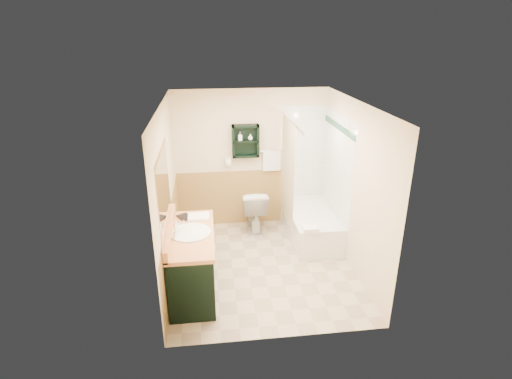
# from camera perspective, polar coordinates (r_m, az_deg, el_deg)

# --- Properties ---
(floor) EXTENTS (3.00, 3.00, 0.00)m
(floor) POSITION_cam_1_polar(r_m,az_deg,el_deg) (6.05, 0.92, -10.88)
(floor) COLOR #C0AD8C
(floor) RESTS_ON ground
(back_wall) EXTENTS (2.60, 0.04, 2.40)m
(back_wall) POSITION_cam_1_polar(r_m,az_deg,el_deg) (6.92, -0.75, 4.41)
(back_wall) COLOR #F4E9BF
(back_wall) RESTS_ON ground
(left_wall) EXTENTS (0.04, 3.00, 2.40)m
(left_wall) POSITION_cam_1_polar(r_m,az_deg,el_deg) (5.49, -12.79, -0.92)
(left_wall) COLOR #F4E9BF
(left_wall) RESTS_ON ground
(right_wall) EXTENTS (0.04, 3.00, 2.40)m
(right_wall) POSITION_cam_1_polar(r_m,az_deg,el_deg) (5.82, 13.97, 0.31)
(right_wall) COLOR #F4E9BF
(right_wall) RESTS_ON ground
(ceiling) EXTENTS (2.60, 3.00, 0.04)m
(ceiling) POSITION_cam_1_polar(r_m,az_deg,el_deg) (5.17, 1.08, 12.35)
(ceiling) COLOR white
(ceiling) RESTS_ON back_wall
(wainscot_left) EXTENTS (2.98, 2.98, 1.00)m
(wainscot_left) POSITION_cam_1_polar(r_m,az_deg,el_deg) (5.78, -11.87, -7.31)
(wainscot_left) COLOR tan
(wainscot_left) RESTS_ON left_wall
(wainscot_back) EXTENTS (2.58, 2.58, 1.00)m
(wainscot_back) POSITION_cam_1_polar(r_m,az_deg,el_deg) (7.13, -0.69, -1.05)
(wainscot_back) COLOR tan
(wainscot_back) RESTS_ON back_wall
(mirror_frame) EXTENTS (1.30, 1.30, 1.00)m
(mirror_frame) POSITION_cam_1_polar(r_m,az_deg,el_deg) (4.86, -13.05, -0.11)
(mirror_frame) COLOR brown
(mirror_frame) RESTS_ON left_wall
(mirror_glass) EXTENTS (1.20, 1.20, 0.90)m
(mirror_glass) POSITION_cam_1_polar(r_m,az_deg,el_deg) (4.86, -12.99, -0.11)
(mirror_glass) COLOR white
(mirror_glass) RESTS_ON left_wall
(tile_right) EXTENTS (1.50, 1.50, 2.10)m
(tile_right) POSITION_cam_1_polar(r_m,az_deg,el_deg) (6.52, 11.28, 1.47)
(tile_right) COLOR white
(tile_right) RESTS_ON right_wall
(tile_back) EXTENTS (0.95, 0.95, 2.10)m
(tile_back) POSITION_cam_1_polar(r_m,az_deg,el_deg) (7.10, 7.56, 3.41)
(tile_back) COLOR white
(tile_back) RESTS_ON back_wall
(tile_accent) EXTENTS (1.50, 1.50, 0.10)m
(tile_accent) POSITION_cam_1_polar(r_m,az_deg,el_deg) (6.28, 11.76, 8.76)
(tile_accent) COLOR #134429
(tile_accent) RESTS_ON right_wall
(wall_shelf) EXTENTS (0.45, 0.15, 0.55)m
(wall_shelf) POSITION_cam_1_polar(r_m,az_deg,el_deg) (6.70, -1.51, 6.94)
(wall_shelf) COLOR black
(wall_shelf) RESTS_ON back_wall
(hair_dryer) EXTENTS (0.10, 0.24, 0.18)m
(hair_dryer) POSITION_cam_1_polar(r_m,az_deg,el_deg) (6.81, -4.02, 4.05)
(hair_dryer) COLOR white
(hair_dryer) RESTS_ON back_wall
(towel_bar) EXTENTS (0.40, 0.06, 0.40)m
(towel_bar) POSITION_cam_1_polar(r_m,az_deg,el_deg) (6.86, 2.23, 5.53)
(towel_bar) COLOR white
(towel_bar) RESTS_ON back_wall
(curtain_rod) EXTENTS (0.03, 1.60, 0.03)m
(curtain_rod) POSITION_cam_1_polar(r_m,az_deg,el_deg) (6.06, 5.09, 9.64)
(curtain_rod) COLOR silver
(curtain_rod) RESTS_ON back_wall
(shower_curtain) EXTENTS (1.05, 1.05, 1.70)m
(shower_curtain) POSITION_cam_1_polar(r_m,az_deg,el_deg) (6.46, 4.52, 2.58)
(shower_curtain) COLOR #BCB18E
(shower_curtain) RESTS_ON curtain_rod
(vanity) EXTENTS (0.59, 1.37, 0.87)m
(vanity) POSITION_cam_1_polar(r_m,az_deg,el_deg) (5.39, -9.06, -10.24)
(vanity) COLOR black
(vanity) RESTS_ON ground
(bathtub) EXTENTS (0.73, 1.50, 0.49)m
(bathtub) POSITION_cam_1_polar(r_m,az_deg,el_deg) (6.78, 7.79, -4.92)
(bathtub) COLOR silver
(bathtub) RESTS_ON ground
(toilet) EXTENTS (0.43, 0.76, 0.75)m
(toilet) POSITION_cam_1_polar(r_m,az_deg,el_deg) (6.93, -0.33, -2.91)
(toilet) COLOR silver
(toilet) RESTS_ON ground
(counter_towel) EXTENTS (0.29, 0.23, 0.04)m
(counter_towel) POSITION_cam_1_polar(r_m,az_deg,el_deg) (5.54, -8.19, -3.88)
(counter_towel) COLOR white
(counter_towel) RESTS_ON vanity
(vanity_book) EXTENTS (0.15, 0.09, 0.21)m
(vanity_book) POSITION_cam_1_polar(r_m,az_deg,el_deg) (5.52, -10.98, -3.20)
(vanity_book) COLOR black
(vanity_book) RESTS_ON vanity
(tub_towel) EXTENTS (0.23, 0.19, 0.07)m
(tub_towel) POSITION_cam_1_polar(r_m,az_deg,el_deg) (6.02, 7.76, -5.57)
(tub_towel) COLOR white
(tub_towel) RESTS_ON bathtub
(soap_bottle_a) EXTENTS (0.07, 0.14, 0.06)m
(soap_bottle_a) POSITION_cam_1_polar(r_m,az_deg,el_deg) (6.68, -2.29, 7.29)
(soap_bottle_a) COLOR silver
(soap_bottle_a) RESTS_ON wall_shelf
(soap_bottle_b) EXTENTS (0.08, 0.10, 0.08)m
(soap_bottle_b) POSITION_cam_1_polar(r_m,az_deg,el_deg) (6.69, -0.82, 7.41)
(soap_bottle_b) COLOR silver
(soap_bottle_b) RESTS_ON wall_shelf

